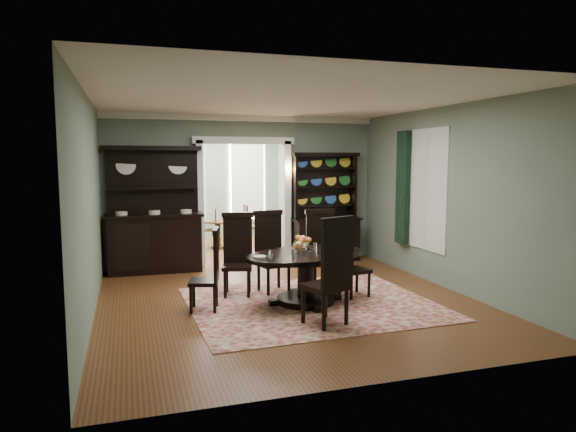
% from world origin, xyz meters
% --- Properties ---
extents(room, '(5.51, 6.01, 3.01)m').
position_xyz_m(room, '(0.00, 0.04, 1.58)').
color(room, brown).
rests_on(room, ground).
extents(parlor, '(3.51, 3.50, 3.01)m').
position_xyz_m(parlor, '(0.00, 5.53, 1.52)').
color(parlor, brown).
rests_on(parlor, ground).
extents(doorway_trim, '(2.08, 0.25, 2.57)m').
position_xyz_m(doorway_trim, '(0.00, 3.00, 1.62)').
color(doorway_trim, silver).
rests_on(doorway_trim, floor).
extents(right_window, '(0.15, 1.47, 2.12)m').
position_xyz_m(right_window, '(2.69, 0.93, 1.60)').
color(right_window, white).
rests_on(right_window, wall_right).
extents(wall_sconce, '(0.27, 0.21, 0.21)m').
position_xyz_m(wall_sconce, '(0.95, 2.85, 1.89)').
color(wall_sconce, gold).
rests_on(wall_sconce, back_wall_right).
extents(rug, '(3.60, 3.09, 0.01)m').
position_xyz_m(rug, '(0.28, -0.26, 0.01)').
color(rug, maroon).
rests_on(rug, floor).
extents(dining_table, '(2.26, 2.26, 0.76)m').
position_xyz_m(dining_table, '(0.21, -0.20, 0.53)').
color(dining_table, black).
rests_on(dining_table, rug).
extents(centerpiece, '(1.45, 0.93, 0.24)m').
position_xyz_m(centerpiece, '(0.15, -0.18, 0.83)').
color(centerpiece, silver).
rests_on(centerpiece, dining_table).
extents(chair_far_left, '(0.58, 0.56, 1.29)m').
position_xyz_m(chair_far_left, '(-0.63, 0.64, 0.68)').
color(chair_far_left, black).
rests_on(chair_far_left, rug).
extents(chair_far_mid, '(0.56, 0.54, 1.31)m').
position_xyz_m(chair_far_mid, '(-0.08, 0.68, 0.69)').
color(chair_far_mid, black).
rests_on(chair_far_mid, rug).
extents(chair_far_right, '(0.52, 0.50, 1.31)m').
position_xyz_m(chair_far_right, '(0.75, 0.55, 0.69)').
color(chair_far_right, black).
rests_on(chair_far_right, rug).
extents(chair_end_left, '(0.50, 0.52, 1.17)m').
position_xyz_m(chair_end_left, '(-1.18, -0.14, 0.62)').
color(chair_end_left, black).
rests_on(chair_end_left, rug).
extents(chair_end_right, '(0.48, 0.50, 1.18)m').
position_xyz_m(chair_end_right, '(0.96, -0.09, 0.62)').
color(chair_end_right, black).
rests_on(chair_end_right, rug).
extents(chair_near, '(0.67, 0.66, 1.42)m').
position_xyz_m(chair_near, '(0.17, -1.32, 0.75)').
color(chair_near, black).
rests_on(chair_near, rug).
extents(sideboard, '(1.81, 0.66, 2.38)m').
position_xyz_m(sideboard, '(-1.80, 2.72, 0.83)').
color(sideboard, black).
rests_on(sideboard, floor).
extents(welsh_dresser, '(1.46, 0.56, 2.26)m').
position_xyz_m(welsh_dresser, '(1.68, 2.75, 0.82)').
color(welsh_dresser, black).
rests_on(welsh_dresser, floor).
extents(parlor_table, '(0.72, 0.72, 0.66)m').
position_xyz_m(parlor_table, '(-0.21, 4.89, 0.43)').
color(parlor_table, '#4F3016').
rests_on(parlor_table, parlor_floor).
extents(parlor_chair_left, '(0.45, 0.44, 0.98)m').
position_xyz_m(parlor_chair_left, '(-0.38, 4.83, 0.52)').
color(parlor_chair_left, '#4F3016').
rests_on(parlor_chair_left, parlor_floor).
extents(parlor_chair_right, '(0.43, 0.43, 1.03)m').
position_xyz_m(parlor_chair_right, '(0.56, 4.83, 0.55)').
color(parlor_chair_right, '#4F3016').
rests_on(parlor_chair_right, parlor_floor).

